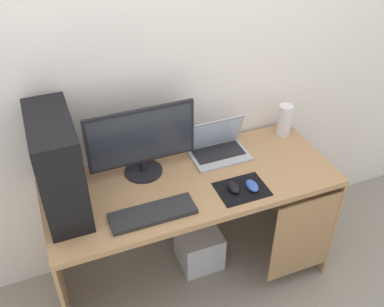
% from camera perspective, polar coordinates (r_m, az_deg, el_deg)
% --- Properties ---
extents(ground_plane, '(8.00, 8.00, 0.00)m').
position_cam_1_polar(ground_plane, '(2.92, 0.00, -14.99)').
color(ground_plane, gray).
extents(wall_back, '(4.00, 0.05, 2.60)m').
position_cam_1_polar(wall_back, '(2.35, -3.15, 11.88)').
color(wall_back, silver).
rests_on(wall_back, ground_plane).
extents(desk, '(1.55, 0.62, 0.76)m').
position_cam_1_polar(desk, '(2.46, 0.53, -6.18)').
color(desk, '#A37A51').
rests_on(desk, ground_plane).
extents(pc_tower, '(0.20, 0.46, 0.50)m').
position_cam_1_polar(pc_tower, '(2.15, -16.79, -1.51)').
color(pc_tower, black).
rests_on(pc_tower, desk).
extents(monitor, '(0.57, 0.21, 0.40)m').
position_cam_1_polar(monitor, '(2.31, -6.49, 1.54)').
color(monitor, black).
rests_on(monitor, desk).
extents(laptop, '(0.33, 0.23, 0.22)m').
position_cam_1_polar(laptop, '(2.53, 3.34, 0.85)').
color(laptop, '#9EA3A8').
rests_on(laptop, desk).
extents(speaker, '(0.08, 0.08, 0.20)m').
position_cam_1_polar(speaker, '(2.72, 11.79, 4.20)').
color(speaker, silver).
rests_on(speaker, desk).
extents(keyboard, '(0.42, 0.14, 0.02)m').
position_cam_1_polar(keyboard, '(2.17, -5.05, -7.66)').
color(keyboard, '#232326').
rests_on(keyboard, desk).
extents(mousepad, '(0.26, 0.20, 0.00)m').
position_cam_1_polar(mousepad, '(2.32, 6.42, -4.56)').
color(mousepad, black).
rests_on(mousepad, desk).
extents(mouse_left, '(0.06, 0.10, 0.03)m').
position_cam_1_polar(mouse_left, '(2.30, 5.33, -4.33)').
color(mouse_left, black).
rests_on(mouse_left, mousepad).
extents(mouse_right, '(0.06, 0.10, 0.03)m').
position_cam_1_polar(mouse_right, '(2.32, 7.72, -4.12)').
color(mouse_right, '#2D51B2').
rests_on(mouse_right, mousepad).
extents(subwoofer, '(0.25, 0.25, 0.25)m').
position_cam_1_polar(subwoofer, '(2.88, 0.92, -11.91)').
color(subwoofer, '#B7BCC6').
rests_on(subwoofer, ground_plane).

